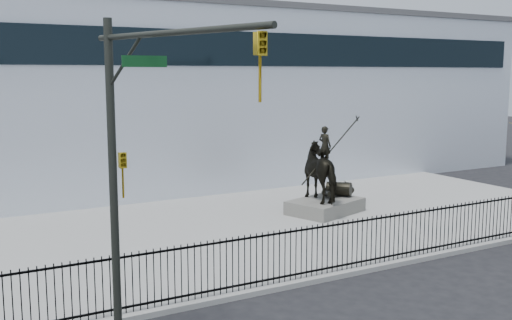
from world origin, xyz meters
TOP-DOWN VIEW (x-y plane):
  - ground at (0.00, 0.00)m, footprint 120.00×120.00m
  - plaza at (0.00, 7.00)m, footprint 30.00×12.00m
  - building at (0.00, 20.00)m, footprint 44.00×14.00m
  - picket_fence at (0.00, 1.25)m, footprint 22.10×0.10m
  - statue_plinth at (3.83, 7.44)m, footprint 3.43×2.84m
  - equestrian_statue at (3.89, 7.46)m, footprint 3.62×2.84m
  - traffic_signal_left at (-6.75, -0.62)m, footprint 1.52×4.84m

SIDE VIEW (x-z plane):
  - ground at x=0.00m, z-range 0.00..0.00m
  - plaza at x=0.00m, z-range 0.00..0.15m
  - statue_plinth at x=3.83m, z-range 0.15..0.70m
  - picket_fence at x=0.00m, z-range 0.15..1.65m
  - equestrian_statue at x=3.89m, z-range 0.26..3.47m
  - traffic_signal_left at x=-6.75m, z-range 0.53..7.53m
  - building at x=0.00m, z-range 0.00..9.00m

